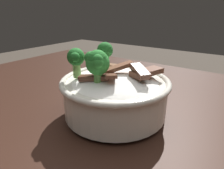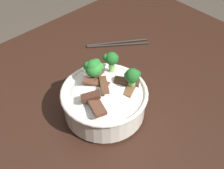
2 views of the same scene
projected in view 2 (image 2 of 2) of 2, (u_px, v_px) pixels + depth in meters
The scene contains 3 objects.
dining_table at pixel (76, 148), 0.84m from camera, with size 1.47×0.94×0.82m.
rice_bowl at pixel (104, 97), 0.79m from camera, with size 0.23×0.23×0.15m.
chopsticks_pair at pixel (118, 44), 1.05m from camera, with size 0.19×0.14×0.01m.
Camera 2 is at (-0.26, -0.42, 1.45)m, focal length 48.40 mm.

